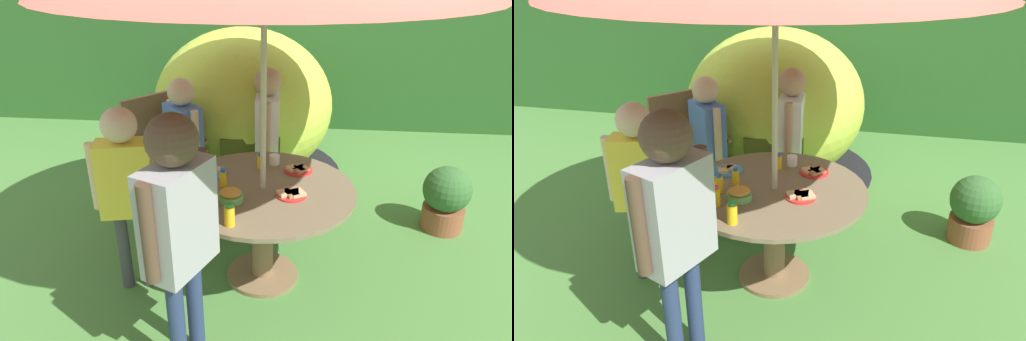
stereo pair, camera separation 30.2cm
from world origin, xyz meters
TOP-DOWN VIEW (x-y plane):
  - ground_plane at (0.00, 0.00)m, footprint 10.00×10.00m
  - hedge_backdrop at (0.00, 3.37)m, footprint 9.00×0.70m
  - garden_table at (0.00, 0.00)m, footprint 1.17×1.17m
  - wooden_chair at (-0.89, 0.75)m, footprint 0.66×0.66m
  - dome_tent at (-0.35, 1.70)m, footprint 2.28×2.28m
  - potted_plant at (1.38, 0.76)m, footprint 0.37×0.37m
  - child_in_white_shirt at (-0.04, 0.84)m, footprint 0.21×0.43m
  - child_in_blue_shirt at (-0.67, 0.68)m, footprint 0.34×0.34m
  - child_in_yellow_shirt at (-0.82, -0.18)m, footprint 0.41×0.24m
  - child_in_grey_shirt at (-0.33, -0.78)m, footprint 0.33×0.45m
  - snack_bowl at (-0.18, -0.19)m, footprint 0.15×0.15m
  - plate_back_edge at (-0.36, 0.17)m, footprint 0.21×0.21m
  - plate_mid_left at (0.22, 0.27)m, footprint 0.19×0.19m
  - plate_mid_right at (0.18, -0.09)m, footprint 0.19×0.19m
  - juice_bottle_near_left at (-0.25, -0.00)m, footprint 0.04×0.04m
  - juice_bottle_near_right at (-0.14, -0.46)m, footprint 0.06×0.06m
  - juice_bottle_far_left at (-0.04, 0.30)m, footprint 0.05×0.05m
  - juice_bottle_far_right at (-0.32, -0.13)m, footprint 0.05×0.05m
  - juice_bottle_center_front at (-0.29, -0.29)m, footprint 0.05×0.05m
  - cup_near at (0.05, 0.37)m, footprint 0.07×0.07m

SIDE VIEW (x-z plane):
  - ground_plane at x=0.00m, z-range -0.02..0.00m
  - potted_plant at x=1.38m, z-range 0.01..0.54m
  - garden_table at x=0.00m, z-range 0.17..0.85m
  - wooden_chair at x=-0.89m, z-range 0.06..1.08m
  - plate_back_edge at x=-0.36m, z-range 0.68..0.71m
  - plate_mid_left at x=0.22m, z-range 0.68..0.71m
  - plate_mid_right at x=0.18m, z-range 0.68..0.71m
  - dome_tent at x=-0.35m, z-range -0.01..1.40m
  - cup_near at x=0.05m, z-range 0.68..0.75m
  - snack_bowl at x=-0.18m, z-range 0.68..0.75m
  - juice_bottle_far_left at x=-0.04m, z-range 0.68..0.79m
  - juice_bottle_near_left at x=-0.25m, z-range 0.68..0.80m
  - juice_bottle_far_right at x=-0.32m, z-range 0.68..0.80m
  - juice_bottle_center_front at x=-0.29m, z-range 0.68..0.81m
  - juice_bottle_near_right at x=-0.14m, z-range 0.68..0.81m
  - child_in_blue_shirt at x=-0.67m, z-range 0.17..1.36m
  - child_in_yellow_shirt at x=-0.82m, z-range 0.17..1.41m
  - child_in_white_shirt at x=-0.04m, z-range 0.17..1.43m
  - hedge_backdrop at x=0.00m, z-range 0.00..1.75m
  - child_in_grey_shirt at x=-0.33m, z-range 0.20..1.62m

